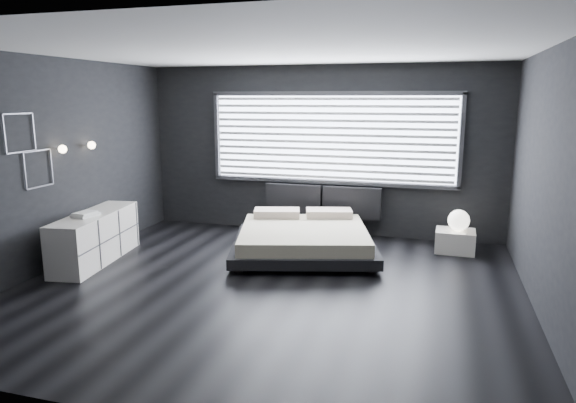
% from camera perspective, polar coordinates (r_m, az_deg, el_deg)
% --- Properties ---
extents(room, '(6.04, 6.00, 2.80)m').
position_cam_1_polar(room, '(6.00, -2.29, 3.13)').
color(room, black).
rests_on(room, ground).
extents(window, '(4.14, 0.09, 1.52)m').
position_cam_1_polar(window, '(8.52, 4.83, 6.99)').
color(window, white).
rests_on(window, ground).
extents(headboard, '(1.96, 0.16, 0.52)m').
position_cam_1_polar(headboard, '(8.63, 3.83, 0.09)').
color(headboard, black).
rests_on(headboard, ground).
extents(sconce_near, '(0.18, 0.11, 0.11)m').
position_cam_1_polar(sconce_near, '(7.45, -23.78, 5.35)').
color(sconce_near, silver).
rests_on(sconce_near, ground).
extents(sconce_far, '(0.18, 0.11, 0.11)m').
position_cam_1_polar(sconce_far, '(7.92, -21.00, 5.87)').
color(sconce_far, silver).
rests_on(sconce_far, ground).
extents(wall_art_upper, '(0.01, 0.48, 0.48)m').
position_cam_1_polar(wall_art_upper, '(7.05, -27.66, 6.77)').
color(wall_art_upper, '#47474C').
rests_on(wall_art_upper, ground).
extents(wall_art_lower, '(0.01, 0.48, 0.48)m').
position_cam_1_polar(wall_art_lower, '(7.27, -25.96, 3.29)').
color(wall_art_lower, '#47474C').
rests_on(wall_art_lower, ground).
extents(bed, '(2.47, 2.41, 0.52)m').
position_cam_1_polar(bed, '(7.57, 1.74, -4.05)').
color(bed, black).
rests_on(bed, ground).
extents(nightstand, '(0.58, 0.49, 0.33)m').
position_cam_1_polar(nightstand, '(8.08, 18.06, -4.20)').
color(nightstand, white).
rests_on(nightstand, ground).
extents(orb_lamp, '(0.31, 0.31, 0.31)m').
position_cam_1_polar(orb_lamp, '(8.00, 18.44, -2.00)').
color(orb_lamp, white).
rests_on(orb_lamp, nightstand).
extents(dresser, '(0.73, 1.78, 0.69)m').
position_cam_1_polar(dresser, '(7.70, -20.59, -3.75)').
color(dresser, white).
rests_on(dresser, ground).
extents(book_stack, '(0.29, 0.35, 0.07)m').
position_cam_1_polar(book_stack, '(7.45, -21.59, -1.32)').
color(book_stack, silver).
rests_on(book_stack, dresser).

